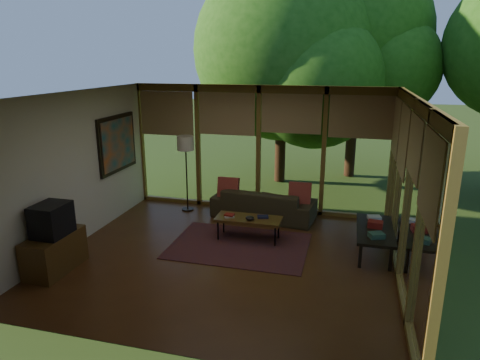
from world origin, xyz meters
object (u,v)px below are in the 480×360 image
(television, at_px, (52,220))
(side_console, at_px, (375,231))
(coffee_table, at_px, (248,220))
(sofa, at_px, (264,204))
(floor_lamp, at_px, (186,147))
(media_cabinet, at_px, (55,252))

(television, distance_m, side_console, 5.23)
(coffee_table, bearing_deg, sofa, 87.96)
(coffee_table, bearing_deg, floor_lamp, 143.94)
(floor_lamp, height_order, side_console, floor_lamp)
(floor_lamp, bearing_deg, television, -107.09)
(floor_lamp, distance_m, side_console, 4.20)
(television, relative_size, side_console, 0.39)
(media_cabinet, bearing_deg, sofa, 48.96)
(side_console, bearing_deg, sofa, 151.02)
(sofa, distance_m, floor_lamp, 2.04)
(sofa, bearing_deg, side_console, 157.56)
(coffee_table, bearing_deg, media_cabinet, -144.11)
(media_cabinet, relative_size, floor_lamp, 0.61)
(sofa, bearing_deg, floor_lamp, 5.21)
(television, xyz_separation_m, side_console, (4.85, 1.90, -0.44))
(media_cabinet, xyz_separation_m, coffee_table, (2.66, 1.92, 0.09))
(floor_lamp, xyz_separation_m, side_console, (3.88, -1.24, -1.00))
(sofa, distance_m, media_cabinet, 4.11)
(sofa, distance_m, television, 4.14)
(television, bearing_deg, floor_lamp, 72.91)
(media_cabinet, height_order, coffee_table, media_cabinet)
(sofa, relative_size, coffee_table, 1.76)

